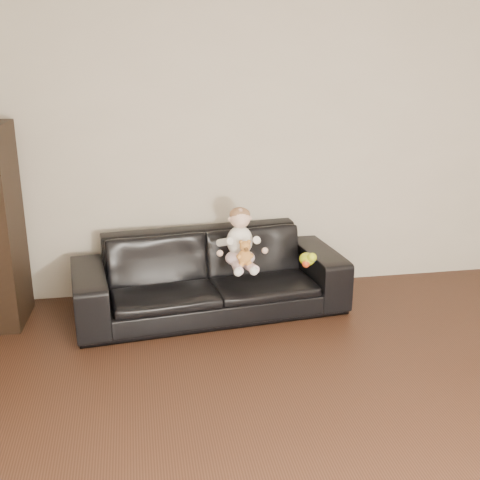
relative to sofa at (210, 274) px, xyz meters
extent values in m
plane|color=#371F13|center=(0.57, -2.25, -0.33)|extent=(5.50, 5.50, 0.00)
plane|color=#BEB49F|center=(0.57, 0.50, 0.97)|extent=(5.00, 0.00, 5.00)
imported|color=black|center=(0.00, 0.00, 0.00)|extent=(2.31, 1.11, 0.65)
ellipsoid|color=silver|center=(0.24, -0.11, 0.17)|extent=(0.27, 0.24, 0.13)
ellipsoid|color=white|center=(0.24, -0.09, 0.31)|extent=(0.23, 0.19, 0.25)
sphere|color=beige|center=(0.24, -0.11, 0.51)|extent=(0.18, 0.18, 0.17)
ellipsoid|color=#8C603F|center=(0.24, -0.10, 0.53)|extent=(0.19, 0.19, 0.12)
cylinder|color=silver|center=(0.19, -0.26, 0.15)|extent=(0.10, 0.21, 0.08)
cylinder|color=silver|center=(0.29, -0.26, 0.15)|extent=(0.10, 0.21, 0.08)
sphere|color=white|center=(0.18, -0.37, 0.15)|extent=(0.08, 0.08, 0.07)
sphere|color=white|center=(0.30, -0.37, 0.15)|extent=(0.08, 0.08, 0.07)
cylinder|color=white|center=(0.11, -0.15, 0.33)|extent=(0.08, 0.18, 0.11)
cylinder|color=white|center=(0.37, -0.15, 0.33)|extent=(0.08, 0.18, 0.11)
ellipsoid|color=#C27F37|center=(0.25, -0.26, 0.23)|extent=(0.13, 0.12, 0.13)
sphere|color=#C27F37|center=(0.25, -0.28, 0.32)|extent=(0.10, 0.10, 0.09)
sphere|color=#C27F37|center=(0.22, -0.27, 0.36)|extent=(0.04, 0.04, 0.03)
sphere|color=#C27F37|center=(0.28, -0.27, 0.36)|extent=(0.04, 0.04, 0.03)
sphere|color=#593819|center=(0.25, -0.32, 0.32)|extent=(0.04, 0.04, 0.03)
ellipsoid|color=#C7DE1A|center=(0.78, -0.20, 0.16)|extent=(0.16, 0.18, 0.11)
sphere|color=red|center=(0.76, -0.25, 0.14)|extent=(0.07, 0.07, 0.07)
cylinder|color=blue|center=(0.86, -0.09, 0.11)|extent=(0.10, 0.10, 0.01)
camera|label=1|loc=(-0.58, -4.67, 1.82)|focal=45.00mm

